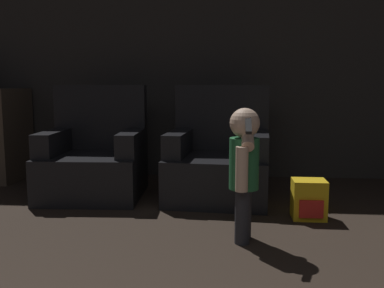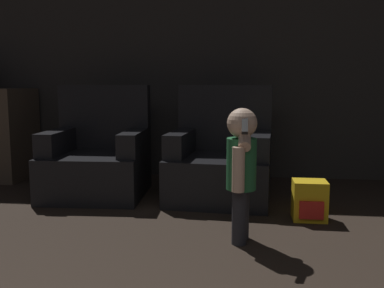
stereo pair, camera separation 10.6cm
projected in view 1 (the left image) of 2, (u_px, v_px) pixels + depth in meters
name	position (u px, v px, depth m)	size (l,w,h in m)	color
wall_back	(191.00, 54.00, 4.51)	(8.40, 0.05, 2.60)	#33302D
armchair_left	(95.00, 159.00, 3.81)	(0.88, 0.86, 0.98)	black
armchair_right	(219.00, 161.00, 3.71)	(0.90, 0.88, 0.98)	black
person_toddler	(244.00, 164.00, 2.64)	(0.18, 0.33, 0.84)	#28282D
toy_backpack	(309.00, 200.00, 3.14)	(0.24, 0.22, 0.29)	yellow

